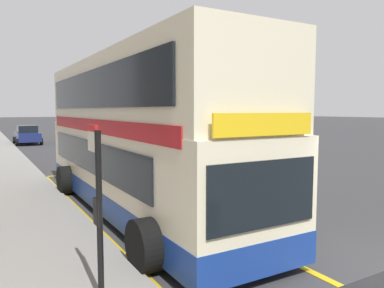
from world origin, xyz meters
name	(u,v)px	position (x,y,z in m)	size (l,w,h in m)	color
ground_plane	(59,142)	(0.00, 32.00, 0.00)	(260.00, 260.00, 0.00)	#333335
double_decker_bus	(135,140)	(-2.46, 6.35, 2.07)	(3.21, 11.33, 4.40)	beige
bus_bay_markings	(132,210)	(-2.57, 6.37, 0.01)	(2.86, 14.35, 0.01)	gold
bus_stop_sign	(98,197)	(-4.89, 1.55, 1.68)	(0.09, 0.51, 2.59)	black
parked_car_black_far	(83,131)	(2.63, 33.84, 0.80)	(2.09, 4.20, 1.62)	black
parked_car_navy_distant	(27,135)	(-2.81, 30.87, 0.80)	(2.09, 4.20, 1.62)	navy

